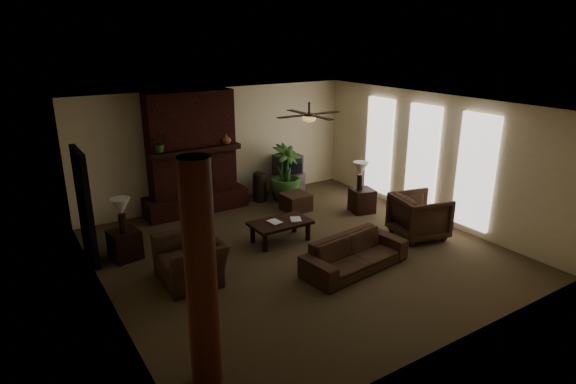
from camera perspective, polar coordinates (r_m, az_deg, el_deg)
room_shell at (r=8.78m, az=1.41°, el=1.16°), size 7.00×7.00×7.00m
fireplace at (r=11.26m, az=-11.27°, el=3.40°), size 2.40×0.70×2.80m
windows at (r=11.16m, az=15.71°, el=3.97°), size 0.08×3.65×2.35m
log_column at (r=5.52m, az=-10.33°, el=-10.04°), size 0.36×0.36×2.80m
doorway at (r=9.32m, az=-23.09°, el=-1.61°), size 0.10×1.00×2.10m
ceiling_fan at (r=8.98m, az=2.52°, el=8.95°), size 1.35×1.35×0.37m
sofa at (r=8.57m, az=8.02°, el=-6.68°), size 2.08×0.82×0.79m
armchair_left at (r=8.24m, az=-11.54°, el=-7.13°), size 0.77×1.16×1.00m
armchair_right at (r=10.12m, az=15.42°, el=-2.55°), size 1.11×1.15×1.00m
coffee_table at (r=9.58m, az=-0.92°, el=-3.86°), size 1.20×0.70×0.43m
ottoman at (r=11.34m, az=0.92°, el=-1.19°), size 0.61×0.61×0.40m
tv_stand at (r=12.56m, az=0.00°, el=1.03°), size 0.96×0.74×0.50m
tv at (r=12.40m, az=-0.03°, el=3.26°), size 0.67×0.55×0.52m
floor_vase at (r=11.91m, az=-3.40°, el=0.94°), size 0.34×0.34×0.77m
floor_plant at (r=11.94m, az=-0.27°, el=0.83°), size 1.16×1.58×0.79m
side_table_left at (r=9.42m, az=-18.87°, el=-5.96°), size 0.57×0.57×0.55m
lamp_left at (r=9.10m, az=-19.29°, el=-1.93°), size 0.42×0.42×0.65m
side_table_right at (r=11.34m, az=8.81°, el=-1.01°), size 0.60×0.60×0.55m
lamp_right at (r=11.12m, az=8.66°, el=2.55°), size 0.37×0.37×0.65m
mantel_plant at (r=10.69m, az=-15.10°, el=5.46°), size 0.46×0.49×0.33m
mantel_vase at (r=11.23m, az=-7.37°, el=6.27°), size 0.28×0.29×0.22m
book_a at (r=9.40m, az=-2.15°, el=-3.00°), size 0.22×0.05×0.29m
book_b at (r=9.57m, az=0.30°, el=-2.57°), size 0.20×0.12×0.29m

